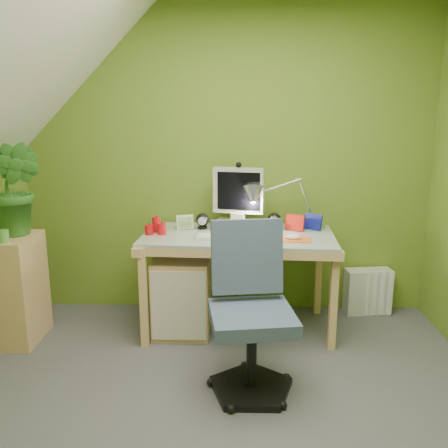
{
  "coord_description": "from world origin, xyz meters",
  "views": [
    {
      "loc": [
        0.09,
        -2.13,
        1.58
      ],
      "look_at": [
        0.0,
        1.0,
        0.85
      ],
      "focal_mm": 38.0,
      "sensor_mm": 36.0,
      "label": 1
    }
  ],
  "objects_px": {
    "desk": "(238,282)",
    "side_ledge": "(18,289)",
    "potted_plant": "(16,189)",
    "radiator": "(368,291)",
    "monitor": "(238,197)",
    "desk_lamp": "(299,192)",
    "task_chair": "(252,315)"
  },
  "relations": [
    {
      "from": "task_chair",
      "to": "radiator",
      "type": "distance_m",
      "value": 1.53
    },
    {
      "from": "desk",
      "to": "task_chair",
      "type": "xyz_separation_m",
      "value": [
        0.08,
        -0.83,
        0.11
      ]
    },
    {
      "from": "monitor",
      "to": "radiator",
      "type": "height_order",
      "value": "monitor"
    },
    {
      "from": "desk_lamp",
      "to": "radiator",
      "type": "height_order",
      "value": "desk_lamp"
    },
    {
      "from": "monitor",
      "to": "radiator",
      "type": "relative_size",
      "value": 1.33
    },
    {
      "from": "radiator",
      "to": "monitor",
      "type": "bearing_deg",
      "value": -179.51
    },
    {
      "from": "desk",
      "to": "side_ledge",
      "type": "distance_m",
      "value": 1.56
    },
    {
      "from": "desk_lamp",
      "to": "radiator",
      "type": "distance_m",
      "value": 1.04
    },
    {
      "from": "side_ledge",
      "to": "radiator",
      "type": "relative_size",
      "value": 2.09
    },
    {
      "from": "desk",
      "to": "side_ledge",
      "type": "relative_size",
      "value": 1.8
    },
    {
      "from": "desk_lamp",
      "to": "radiator",
      "type": "bearing_deg",
      "value": 21.56
    },
    {
      "from": "task_chair",
      "to": "side_ledge",
      "type": "bearing_deg",
      "value": 151.28
    },
    {
      "from": "desk_lamp",
      "to": "task_chair",
      "type": "distance_m",
      "value": 1.2
    },
    {
      "from": "desk",
      "to": "monitor",
      "type": "distance_m",
      "value": 0.63
    },
    {
      "from": "desk",
      "to": "potted_plant",
      "type": "relative_size",
      "value": 2.13
    },
    {
      "from": "side_ledge",
      "to": "task_chair",
      "type": "bearing_deg",
      "value": -20.55
    },
    {
      "from": "side_ledge",
      "to": "task_chair",
      "type": "distance_m",
      "value": 1.74
    },
    {
      "from": "desk_lamp",
      "to": "task_chair",
      "type": "relative_size",
      "value": 0.59
    },
    {
      "from": "monitor",
      "to": "potted_plant",
      "type": "relative_size",
      "value": 0.75
    },
    {
      "from": "desk",
      "to": "desk_lamp",
      "type": "relative_size",
      "value": 2.44
    },
    {
      "from": "desk_lamp",
      "to": "side_ledge",
      "type": "distance_m",
      "value": 2.13
    },
    {
      "from": "potted_plant",
      "to": "radiator",
      "type": "bearing_deg",
      "value": 10.86
    },
    {
      "from": "side_ledge",
      "to": "radiator",
      "type": "distance_m",
      "value": 2.66
    },
    {
      "from": "monitor",
      "to": "task_chair",
      "type": "bearing_deg",
      "value": -73.17
    },
    {
      "from": "monitor",
      "to": "side_ledge",
      "type": "distance_m",
      "value": 1.71
    },
    {
      "from": "desk",
      "to": "radiator",
      "type": "relative_size",
      "value": 3.75
    },
    {
      "from": "desk",
      "to": "desk_lamp",
      "type": "distance_m",
      "value": 0.81
    },
    {
      "from": "desk_lamp",
      "to": "potted_plant",
      "type": "height_order",
      "value": "potted_plant"
    },
    {
      "from": "potted_plant",
      "to": "radiator",
      "type": "xyz_separation_m",
      "value": [
        2.56,
        0.49,
        -0.9
      ]
    },
    {
      "from": "side_ledge",
      "to": "potted_plant",
      "type": "xyz_separation_m",
      "value": [
        0.04,
        0.05,
        0.7
      ]
    },
    {
      "from": "potted_plant",
      "to": "radiator",
      "type": "relative_size",
      "value": 1.77
    },
    {
      "from": "radiator",
      "to": "task_chair",
      "type": "bearing_deg",
      "value": -137.28
    }
  ]
}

